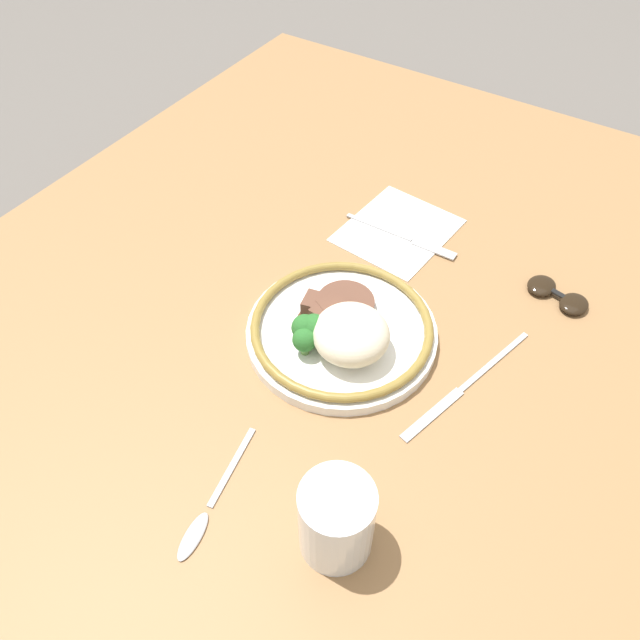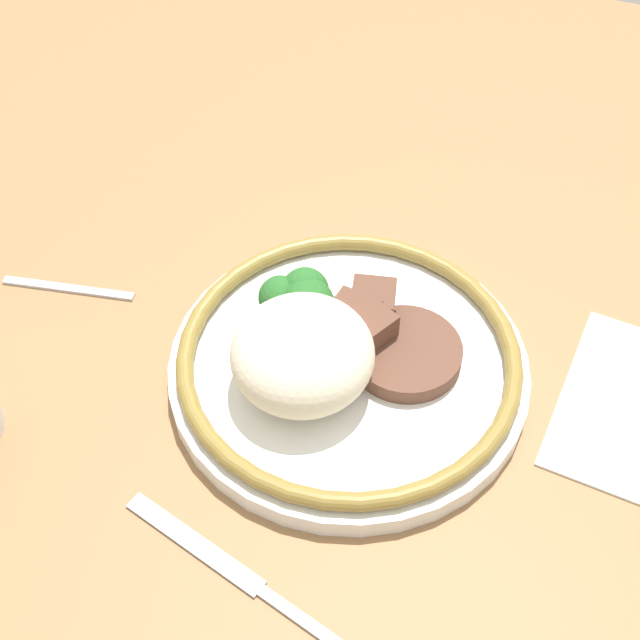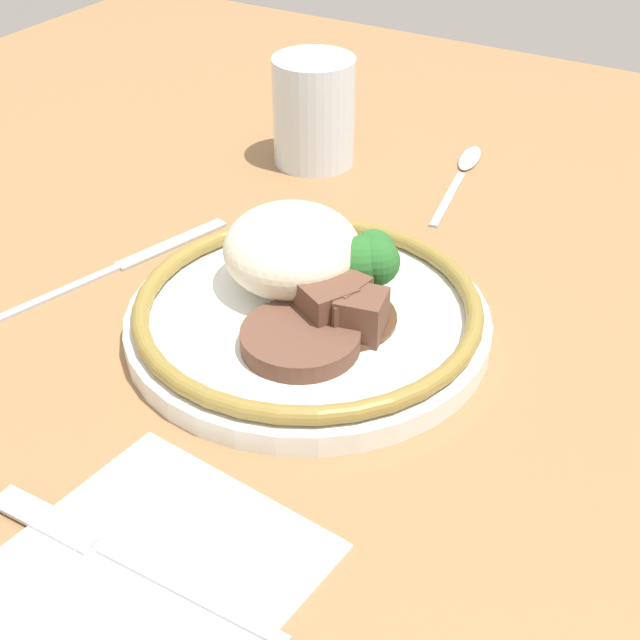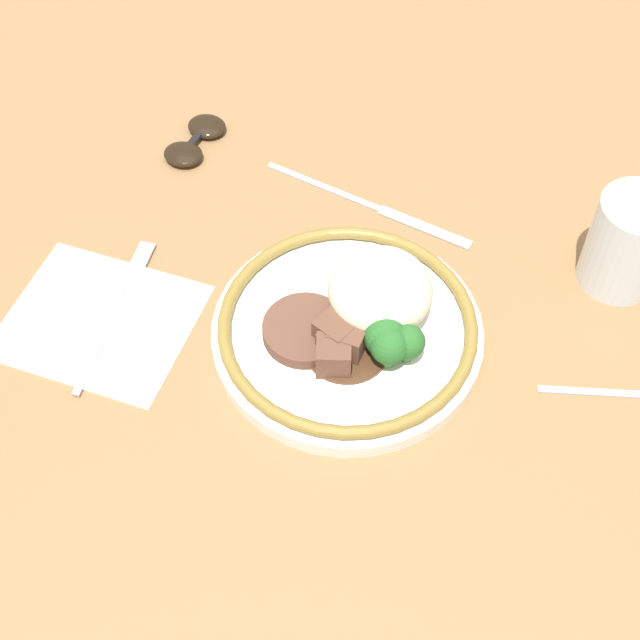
{
  "view_description": "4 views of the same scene",
  "coord_description": "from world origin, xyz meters",
  "views": [
    {
      "loc": [
        0.49,
        0.21,
        0.66
      ],
      "look_at": [
        0.05,
        -0.07,
        0.07
      ],
      "focal_mm": 35.0,
      "sensor_mm": 36.0,
      "label": 1
    },
    {
      "loc": [
        -0.08,
        0.32,
        0.53
      ],
      "look_at": [
        0.06,
        -0.06,
        0.07
      ],
      "focal_mm": 50.0,
      "sensor_mm": 36.0,
      "label": 2
    },
    {
      "loc": [
        -0.38,
        -0.3,
        0.4
      ],
      "look_at": [
        0.01,
        -0.07,
        0.08
      ],
      "focal_mm": 50.0,
      "sensor_mm": 36.0,
      "label": 3
    },
    {
      "loc": [
        0.13,
        -0.51,
        0.7
      ],
      "look_at": [
        0.01,
        -0.06,
        0.08
      ],
      "focal_mm": 50.0,
      "sensor_mm": 36.0,
      "label": 4
    }
  ],
  "objects": [
    {
      "name": "knife",
      "position": [
        0.03,
        0.13,
        0.04
      ],
      "size": [
        0.23,
        0.07,
        0.0
      ],
      "rotation": [
        0.0,
        0.0,
        -0.27
      ],
      "color": "#ADADB2",
      "rests_on": "dining_table"
    },
    {
      "name": "napkin",
      "position": [
        -0.19,
        -0.08,
        0.04
      ],
      "size": [
        0.18,
        0.16,
        0.0
      ],
      "color": "white",
      "rests_on": "dining_table"
    },
    {
      "name": "juice_glass",
      "position": [
        0.27,
        0.09,
        0.08
      ],
      "size": [
        0.07,
        0.07,
        0.1
      ],
      "color": "orange",
      "rests_on": "dining_table"
    },
    {
      "name": "dining_table",
      "position": [
        0.0,
        0.0,
        0.02
      ],
      "size": [
        1.31,
        1.23,
        0.04
      ],
      "color": "olive",
      "rests_on": "ground"
    },
    {
      "name": "spoon",
      "position": [
        0.32,
        -0.04,
        0.04
      ],
      "size": [
        0.16,
        0.04,
        0.01
      ],
      "rotation": [
        0.0,
        0.0,
        0.18
      ],
      "color": "#ADADB2",
      "rests_on": "dining_table"
    },
    {
      "name": "ground_plane",
      "position": [
        0.0,
        0.0,
        0.0
      ],
      "size": [
        8.0,
        8.0,
        0.0
      ],
      "primitive_type": "plane",
      "color": "#5B5651"
    },
    {
      "name": "fork",
      "position": [
        -0.18,
        -0.05,
        0.04
      ],
      "size": [
        0.02,
        0.18,
        0.0
      ],
      "rotation": [
        0.0,
        0.0,
        1.58
      ],
      "color": "#ADADB2",
      "rests_on": "napkin"
    },
    {
      "name": "plate",
      "position": [
        0.04,
        -0.04,
        0.06
      ],
      "size": [
        0.25,
        0.25,
        0.07
      ],
      "color": "white",
      "rests_on": "dining_table"
    }
  ]
}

